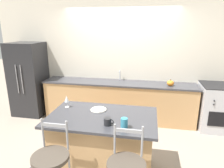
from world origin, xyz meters
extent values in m
plane|color=gray|center=(0.00, 0.00, 0.00)|extent=(18.00, 18.00, 0.00)
cube|color=beige|center=(0.00, 0.64, 1.35)|extent=(6.00, 0.07, 2.70)
cube|color=tan|center=(0.00, 0.35, 0.43)|extent=(3.38, 0.58, 0.86)
cube|color=#38383D|center=(0.00, 0.35, 0.87)|extent=(3.42, 0.62, 0.03)
cube|color=black|center=(0.00, 0.35, 0.89)|extent=(0.56, 0.32, 0.01)
cylinder|color=#ADAFB5|center=(0.00, 0.55, 1.00)|extent=(0.02, 0.02, 0.22)
cylinder|color=#ADAFB5|center=(0.00, 0.49, 1.10)|extent=(0.02, 0.12, 0.02)
cube|color=tan|center=(0.06, -1.46, 0.43)|extent=(1.37, 0.80, 0.87)
cube|color=#38383D|center=(0.06, -1.46, 0.89)|extent=(1.49, 0.92, 0.03)
cube|color=#232326|center=(-2.18, 0.28, 0.87)|extent=(0.74, 0.68, 1.74)
cylinder|color=#939399|center=(-2.24, -0.08, 0.96)|extent=(0.02, 0.02, 0.66)
cylinder|color=#939399|center=(-2.12, -0.08, 0.96)|extent=(0.02, 0.02, 0.66)
cube|color=#B7B7BC|center=(2.13, 0.28, 0.47)|extent=(0.79, 0.68, 0.94)
cube|color=black|center=(2.13, -0.07, 0.36)|extent=(0.57, 0.01, 0.30)
cube|color=black|center=(2.13, 0.28, 0.95)|extent=(0.79, 0.68, 0.02)
cylinder|color=black|center=(1.91, -0.08, 0.73)|extent=(0.03, 0.02, 0.03)
cylinder|color=black|center=(1.91, -0.08, 0.66)|extent=(0.03, 0.02, 0.03)
cylinder|color=#4C4238|center=(-0.36, -2.18, 0.70)|extent=(0.42, 0.42, 0.04)
cylinder|color=#99999E|center=(-0.51, -2.03, 0.90)|extent=(0.02, 0.02, 0.36)
cylinder|color=#99999E|center=(-0.21, -2.03, 0.90)|extent=(0.02, 0.02, 0.36)
cube|color=#99999E|center=(-0.36, -2.03, 1.02)|extent=(0.30, 0.02, 0.04)
cylinder|color=#4C4238|center=(0.48, -2.15, 0.70)|extent=(0.42, 0.42, 0.04)
cylinder|color=#99999E|center=(0.33, -2.00, 0.90)|extent=(0.02, 0.02, 0.36)
cylinder|color=#99999E|center=(0.63, -2.00, 0.90)|extent=(0.02, 0.02, 0.36)
cube|color=#99999E|center=(0.48, -2.00, 1.02)|extent=(0.30, 0.02, 0.04)
cylinder|color=beige|center=(-0.04, -1.28, 0.91)|extent=(0.24, 0.24, 0.01)
torus|color=beige|center=(-0.04, -1.28, 0.92)|extent=(0.23, 0.23, 0.01)
cylinder|color=white|center=(-0.54, -1.26, 0.91)|extent=(0.06, 0.06, 0.00)
cylinder|color=white|center=(-0.54, -1.26, 0.95)|extent=(0.01, 0.01, 0.08)
cone|color=white|center=(-0.54, -1.26, 1.04)|extent=(0.07, 0.07, 0.10)
cylinder|color=#232326|center=(0.19, -1.70, 0.95)|extent=(0.10, 0.10, 0.09)
torus|color=#232326|center=(0.23, -1.70, 0.95)|extent=(0.06, 0.01, 0.06)
cylinder|color=teal|center=(0.40, -1.74, 0.97)|extent=(0.09, 0.09, 0.13)
ellipsoid|color=orange|center=(1.11, 0.26, 0.95)|extent=(0.15, 0.15, 0.12)
cylinder|color=brown|center=(1.11, 0.26, 1.02)|extent=(0.02, 0.02, 0.02)
camera|label=1|loc=(0.67, -3.92, 2.10)|focal=32.00mm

